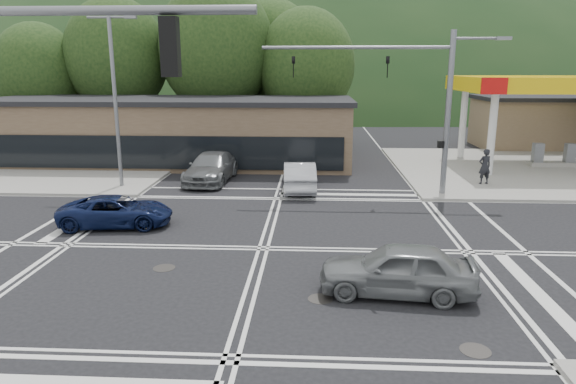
{
  "coord_description": "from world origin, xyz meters",
  "views": [
    {
      "loc": [
        1.81,
        -17.19,
        6.25
      ],
      "look_at": [
        0.73,
        2.82,
        1.4
      ],
      "focal_mm": 32.0,
      "sensor_mm": 36.0,
      "label": 1
    }
  ],
  "objects_px": {
    "car_grey_center": "(397,269)",
    "car_queue_a": "(300,176)",
    "car_northbound": "(211,167)",
    "car_queue_b": "(319,152)",
    "car_blue_west": "(116,211)",
    "pedestrian": "(485,166)"
  },
  "relations": [
    {
      "from": "car_grey_center",
      "to": "car_queue_a",
      "type": "relative_size",
      "value": 0.94
    },
    {
      "from": "car_grey_center",
      "to": "car_queue_a",
      "type": "bearing_deg",
      "value": -160.03
    },
    {
      "from": "car_grey_center",
      "to": "car_northbound",
      "type": "bearing_deg",
      "value": -144.68
    },
    {
      "from": "car_queue_b",
      "to": "car_northbound",
      "type": "bearing_deg",
      "value": 48.12
    },
    {
      "from": "car_blue_west",
      "to": "car_northbound",
      "type": "height_order",
      "value": "car_northbound"
    },
    {
      "from": "car_northbound",
      "to": "pedestrian",
      "type": "height_order",
      "value": "pedestrian"
    },
    {
      "from": "car_queue_b",
      "to": "pedestrian",
      "type": "bearing_deg",
      "value": 150.43
    },
    {
      "from": "car_queue_a",
      "to": "car_northbound",
      "type": "relative_size",
      "value": 0.84
    },
    {
      "from": "car_grey_center",
      "to": "car_queue_a",
      "type": "distance_m",
      "value": 12.93
    },
    {
      "from": "car_queue_a",
      "to": "car_queue_b",
      "type": "height_order",
      "value": "car_queue_b"
    },
    {
      "from": "car_queue_a",
      "to": "pedestrian",
      "type": "xyz_separation_m",
      "value": [
        9.92,
        1.43,
        0.34
      ]
    },
    {
      "from": "car_grey_center",
      "to": "car_queue_b",
      "type": "distance_m",
      "value": 20.26
    },
    {
      "from": "pedestrian",
      "to": "car_grey_center",
      "type": "bearing_deg",
      "value": 49.24
    },
    {
      "from": "car_grey_center",
      "to": "pedestrian",
      "type": "relative_size",
      "value": 2.29
    },
    {
      "from": "car_northbound",
      "to": "pedestrian",
      "type": "relative_size",
      "value": 2.9
    },
    {
      "from": "car_northbound",
      "to": "car_queue_a",
      "type": "bearing_deg",
      "value": -17.64
    },
    {
      "from": "car_queue_b",
      "to": "car_northbound",
      "type": "distance_m",
      "value": 8.33
    },
    {
      "from": "car_blue_west",
      "to": "pedestrian",
      "type": "distance_m",
      "value": 18.94
    },
    {
      "from": "car_grey_center",
      "to": "car_queue_a",
      "type": "xyz_separation_m",
      "value": [
        -3.16,
        12.54,
        0.02
      ]
    },
    {
      "from": "car_grey_center",
      "to": "car_blue_west",
      "type": "bearing_deg",
      "value": -113.83
    },
    {
      "from": "car_queue_b",
      "to": "car_northbound",
      "type": "relative_size",
      "value": 0.86
    },
    {
      "from": "car_grey_center",
      "to": "car_queue_b",
      "type": "height_order",
      "value": "car_queue_b"
    }
  ]
}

